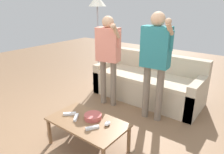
# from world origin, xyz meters

# --- Properties ---
(ground_plane) EXTENTS (12.00, 12.00, 0.00)m
(ground_plane) POSITION_xyz_m (0.00, 0.00, 0.00)
(ground_plane) COLOR brown
(couch) EXTENTS (1.97, 0.84, 0.82)m
(couch) POSITION_xyz_m (0.06, 1.50, 0.30)
(couch) COLOR #B7A88E
(couch) RESTS_ON ground
(coffee_table) EXTENTS (0.96, 0.54, 0.38)m
(coffee_table) POSITION_xyz_m (0.17, -0.26, 0.34)
(coffee_table) COLOR brown
(coffee_table) RESTS_ON ground
(snack_bowl) EXTENTS (0.21, 0.21, 0.06)m
(snack_bowl) POSITION_xyz_m (0.19, -0.18, 0.41)
(snack_bowl) COLOR #B24C47
(snack_bowl) RESTS_ON coffee_table
(game_remote_nunchuk) EXTENTS (0.06, 0.09, 0.05)m
(game_remote_nunchuk) POSITION_xyz_m (0.42, -0.18, 0.40)
(game_remote_nunchuk) COLOR white
(game_remote_nunchuk) RESTS_ON coffee_table
(floor_lamp) EXTENTS (0.35, 0.35, 1.87)m
(floor_lamp) POSITION_xyz_m (-1.16, 1.49, 1.63)
(floor_lamp) COLOR #2D2D33
(floor_lamp) RESTS_ON ground
(player_left) EXTENTS (0.48, 0.34, 1.53)m
(player_left) POSITION_xyz_m (-0.37, 0.84, 0.96)
(player_left) COLOR #756656
(player_left) RESTS_ON ground
(player_right) EXTENTS (0.49, 0.32, 1.62)m
(player_right) POSITION_xyz_m (0.47, 0.86, 1.02)
(player_right) COLOR #756656
(player_right) RESTS_ON ground
(game_remote_wand_near) EXTENTS (0.11, 0.15, 0.03)m
(game_remote_wand_near) POSITION_xyz_m (0.33, -0.34, 0.40)
(game_remote_wand_near) COLOR white
(game_remote_wand_near) RESTS_ON coffee_table
(game_remote_wand_far) EXTENTS (0.12, 0.14, 0.03)m
(game_remote_wand_far) POSITION_xyz_m (0.02, -0.30, 0.40)
(game_remote_wand_far) COLOR white
(game_remote_wand_far) RESTS_ON coffee_table
(game_remote_wand_spare) EXTENTS (0.14, 0.14, 0.03)m
(game_remote_wand_spare) POSITION_xyz_m (-0.11, -0.29, 0.40)
(game_remote_wand_spare) COLOR white
(game_remote_wand_spare) RESTS_ON coffee_table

